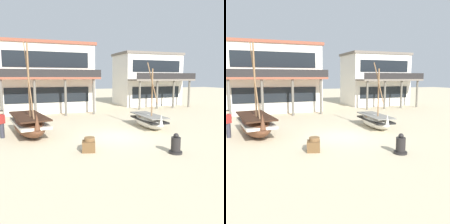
# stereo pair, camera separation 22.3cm
# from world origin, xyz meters

# --- Properties ---
(ground_plane) EXTENTS (120.00, 120.00, 0.00)m
(ground_plane) POSITION_xyz_m (0.00, 0.00, 0.00)
(ground_plane) COLOR beige
(fishing_boat_near_left) EXTENTS (2.48, 4.94, 5.79)m
(fishing_boat_near_left) POSITION_xyz_m (-5.09, 2.26, 0.71)
(fishing_boat_near_left) COLOR brown
(fishing_boat_near_left) RESTS_ON ground
(fishing_boat_centre_large) EXTENTS (1.48, 3.83, 4.68)m
(fishing_boat_centre_large) POSITION_xyz_m (3.11, 1.73, 0.53)
(fishing_boat_centre_large) COLOR silver
(fishing_boat_centre_large) RESTS_ON ground
(fisherman_by_hull) EXTENTS (0.41, 0.41, 1.68)m
(fisherman_by_hull) POSITION_xyz_m (-6.63, 2.16, 0.83)
(fisherman_by_hull) COLOR #33333D
(fisherman_by_hull) RESTS_ON ground
(capstan_winch) EXTENTS (0.64, 0.64, 1.00)m
(capstan_winch) POSITION_xyz_m (1.40, -3.98, 0.40)
(capstan_winch) COLOR black
(capstan_winch) RESTS_ON ground
(wooden_barrel) EXTENTS (0.56, 0.56, 0.70)m
(wooden_barrel) POSITION_xyz_m (-2.38, -2.19, 0.35)
(wooden_barrel) COLOR brown
(wooden_barrel) RESTS_ON ground
(cargo_crate) EXTENTS (0.77, 0.77, 0.53)m
(cargo_crate) POSITION_xyz_m (-2.44, -2.24, 0.26)
(cargo_crate) COLOR brown
(cargo_crate) RESTS_ON ground
(harbor_building_main) EXTENTS (10.02, 8.91, 7.20)m
(harbor_building_main) POSITION_xyz_m (-2.98, 14.25, 3.61)
(harbor_building_main) COLOR silver
(harbor_building_main) RESTS_ON ground
(harbor_building_annex) EXTENTS (8.18, 7.75, 6.75)m
(harbor_building_annex) POSITION_xyz_m (10.33, 15.26, 3.38)
(harbor_building_annex) COLOR white
(harbor_building_annex) RESTS_ON ground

